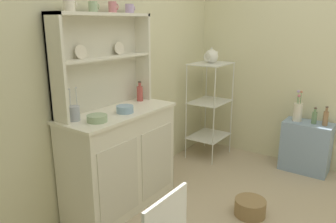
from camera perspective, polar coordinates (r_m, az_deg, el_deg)
wall_back at (r=2.92m, az=-9.89°, el=9.22°), size 3.84×0.05×2.50m
hutch_cabinet at (r=2.81m, az=-8.35°, el=-8.13°), size 1.02×0.45×0.85m
hutch_shelf_unit at (r=2.71m, az=-11.64°, el=9.69°), size 0.95×0.18×0.77m
bakers_rack at (r=3.79m, az=7.34°, el=2.02°), size 0.48×0.37×1.11m
side_shelf_blue at (r=3.78m, az=23.00°, el=-5.72°), size 0.28×0.48×0.54m
floor_basket at (r=2.90m, az=14.20°, el=-15.98°), size 0.26×0.26×0.14m
cup_cream_0 at (r=2.46m, az=-16.92°, el=17.43°), size 0.09×0.08×0.09m
cup_sage_1 at (r=2.60m, az=-12.98°, el=17.46°), size 0.08×0.07×0.08m
cup_rose_2 at (r=2.75m, az=-9.66°, el=17.59°), size 0.08×0.07×0.09m
cup_lilac_3 at (r=2.89m, az=-6.75°, el=17.47°), size 0.09×0.07×0.08m
bowl_mixing_large at (r=2.42m, az=-12.32°, el=-1.17°), size 0.15×0.15×0.05m
bowl_floral_medium at (r=2.62m, az=-7.56°, el=0.41°), size 0.14×0.14×0.06m
jam_bottle at (r=2.98m, az=-4.96°, el=3.25°), size 0.06×0.06×0.18m
utensil_jar at (r=2.47m, az=-16.10°, el=-0.25°), size 0.08×0.08×0.25m
porcelain_teapot at (r=3.71m, az=7.60°, el=9.59°), size 0.24×0.15×0.17m
flower_vase at (r=3.70m, az=21.80°, el=0.03°), size 0.09×0.09×0.34m
oil_bottle at (r=3.67m, az=24.28°, el=-0.93°), size 0.05×0.05×0.17m
vinegar_bottle at (r=3.65m, az=25.91°, el=-1.01°), size 0.05×0.05×0.20m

